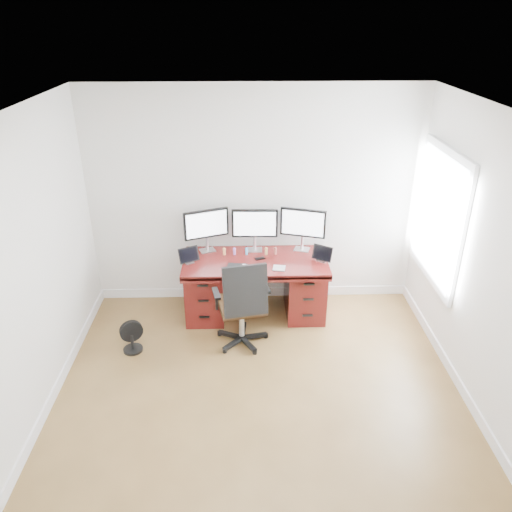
{
  "coord_description": "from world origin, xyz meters",
  "views": [
    {
      "loc": [
        -0.13,
        -3.45,
        3.4
      ],
      "look_at": [
        0.0,
        1.5,
        0.95
      ],
      "focal_mm": 35.0,
      "sensor_mm": 36.0,
      "label": 1
    }
  ],
  "objects_px": {
    "office_chair": "(242,318)",
    "floor_fan": "(132,337)",
    "desk": "(255,284)",
    "keyboard": "(252,268)",
    "monitor_center": "(255,225)"
  },
  "relations": [
    {
      "from": "desk",
      "to": "office_chair",
      "type": "relative_size",
      "value": 1.59
    },
    {
      "from": "floor_fan",
      "to": "keyboard",
      "type": "height_order",
      "value": "keyboard"
    },
    {
      "from": "office_chair",
      "to": "keyboard",
      "type": "xyz_separation_m",
      "value": [
        0.12,
        0.41,
        0.41
      ]
    },
    {
      "from": "desk",
      "to": "floor_fan",
      "type": "height_order",
      "value": "desk"
    },
    {
      "from": "desk",
      "to": "monitor_center",
      "type": "xyz_separation_m",
      "value": [
        -0.0,
        0.24,
        0.68
      ]
    },
    {
      "from": "monitor_center",
      "to": "keyboard",
      "type": "relative_size",
      "value": 2.19
    },
    {
      "from": "desk",
      "to": "floor_fan",
      "type": "distance_m",
      "value": 1.58
    },
    {
      "from": "desk",
      "to": "monitor_center",
      "type": "distance_m",
      "value": 0.72
    },
    {
      "from": "floor_fan",
      "to": "office_chair",
      "type": "bearing_deg",
      "value": -18.43
    },
    {
      "from": "desk",
      "to": "floor_fan",
      "type": "xyz_separation_m",
      "value": [
        -1.38,
        -0.74,
        -0.22
      ]
    },
    {
      "from": "office_chair",
      "to": "monitor_center",
      "type": "xyz_separation_m",
      "value": [
        0.16,
        0.89,
        0.73
      ]
    },
    {
      "from": "desk",
      "to": "keyboard",
      "type": "distance_m",
      "value": 0.43
    },
    {
      "from": "office_chair",
      "to": "floor_fan",
      "type": "bearing_deg",
      "value": 172.35
    },
    {
      "from": "desk",
      "to": "keyboard",
      "type": "bearing_deg",
      "value": -99.64
    },
    {
      "from": "desk",
      "to": "keyboard",
      "type": "height_order",
      "value": "keyboard"
    }
  ]
}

